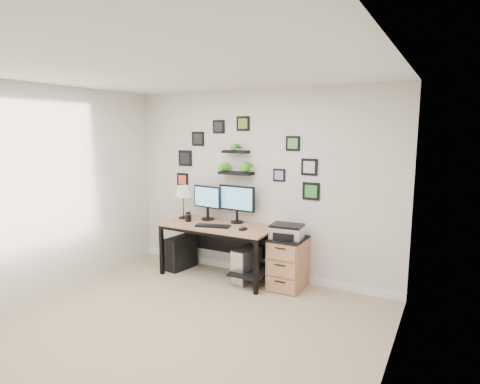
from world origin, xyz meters
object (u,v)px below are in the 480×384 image
Objects in this scene: mug at (188,218)px; pc_tower_black at (181,252)px; printer at (287,231)px; desk at (221,233)px; monitor_right at (237,201)px; table_lamp at (183,192)px; file_cabinet at (288,263)px; monitor_left at (207,200)px; pc_tower_grey at (247,265)px.

mug is 0.59m from pc_tower_black.
pc_tower_black is 1.14× the size of printer.
mug reaches higher than desk.
monitor_right reaches higher than table_lamp.
printer reaches higher than file_cabinet.
pc_tower_black is at bearing -166.75° from monitor_right.
printer reaches higher than mug.
monitor_left is at bearing -175.62° from monitor_right.
pc_tower_black is 1.74m from printer.
monitor_left is at bearing 11.97° from table_lamp.
desk is 1.03m from file_cabinet.
printer reaches higher than desk.
desk is 3.31× the size of pc_tower_black.
monitor_right reaches higher than desk.
table_lamp is at bearing 143.04° from mug.
file_cabinet is (0.84, -0.14, -0.73)m from monitor_right.
pc_tower_black is (-0.69, -0.00, -0.38)m from desk.
mug is at bearing -36.96° from table_lamp.
pc_tower_black is at bearing -179.72° from desk.
table_lamp reaches higher than mug.
table_lamp is 1.00× the size of pc_tower_grey.
file_cabinet is at bearing 4.70° from mug.
desk is at bearing 8.53° from pc_tower_black.
pc_tower_black is at bearing -177.90° from file_cabinet.
pc_tower_grey is at bearing -174.25° from file_cabinet.
file_cabinet is (1.68, -0.02, -0.81)m from table_lamp.
monitor_right is at bearing 21.50° from pc_tower_black.
monitor_left reaches higher than desk.
desk is 3.21× the size of monitor_left.
pc_tower_black is (0.00, -0.08, -0.90)m from table_lamp.
monitor_left is at bearing 175.61° from file_cabinet.
file_cabinet is at bearing 10.36° from pc_tower_black.
desk reaches higher than file_cabinet.
desk is at bearing -180.00° from pc_tower_grey.
printer is (0.82, -0.16, -0.30)m from monitor_right.
monitor_left is 0.40m from table_lamp.
table_lamp is 4.95× the size of mug.
table_lamp is 1.71m from printer.
mug is at bearing -158.36° from monitor_right.
printer is (1.66, 0.04, 0.52)m from pc_tower_black.
desk is at bearing -176.62° from file_cabinet.
file_cabinet is at bearing -4.39° from monitor_left.
table_lamp is at bearing -172.21° from monitor_right.
monitor_left reaches higher than file_cabinet.
monitor_right reaches higher than pc_tower_black.
file_cabinet is 0.43m from printer.
printer reaches higher than pc_tower_grey.
pc_tower_grey is (0.26, -0.19, -0.83)m from monitor_right.
monitor_left is 0.90m from pc_tower_black.
mug is 0.20× the size of pc_tower_black.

